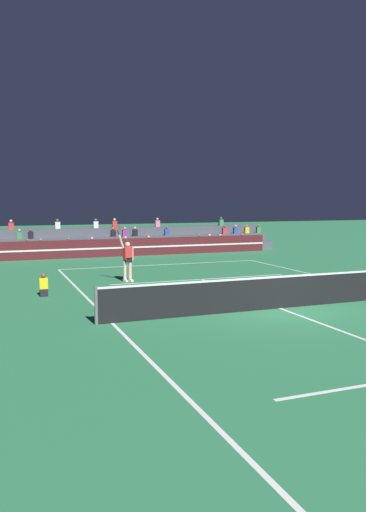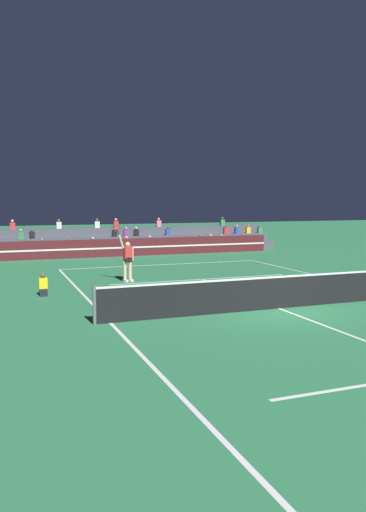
{
  "view_description": "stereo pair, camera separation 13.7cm",
  "coord_description": "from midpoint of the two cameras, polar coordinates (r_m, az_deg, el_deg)",
  "views": [
    {
      "loc": [
        -8.6,
        -13.62,
        3.44
      ],
      "look_at": [
        -0.95,
        6.21,
        1.1
      ],
      "focal_mm": 35.0,
      "sensor_mm": 36.0,
      "label": 1
    },
    {
      "loc": [
        -8.47,
        -13.67,
        3.44
      ],
      "look_at": [
        -0.95,
        6.21,
        1.1
      ],
      "focal_mm": 35.0,
      "sensor_mm": 36.0,
      "label": 2
    }
  ],
  "objects": [
    {
      "name": "court_lines",
      "position": [
        16.46,
        11.12,
        -5.89
      ],
      "size": [
        11.1,
        23.9,
        0.01
      ],
      "color": "white",
      "rests_on": "ground"
    },
    {
      "name": "bleacher_stand",
      "position": [
        34.14,
        -6.16,
        1.56
      ],
      "size": [
        20.76,
        2.85,
        2.28
      ],
      "color": "#4C515B",
      "rests_on": "ground"
    },
    {
      "name": "ground_plane",
      "position": [
        16.46,
        11.12,
        -5.9
      ],
      "size": [
        120.0,
        120.0,
        0.0
      ],
      "primitive_type": "plane",
      "color": "#2D7A4C"
    },
    {
      "name": "tennis_ball",
      "position": [
        21.9,
        14.61,
        -2.87
      ],
      "size": [
        0.07,
        0.07,
        0.07
      ],
      "primitive_type": "sphere",
      "color": "#C6DB33",
      "rests_on": "ground"
    },
    {
      "name": "tennis_net",
      "position": [
        16.35,
        11.16,
        -4.04
      ],
      "size": [
        12.0,
        0.1,
        1.1
      ],
      "color": "slate",
      "rests_on": "ground"
    },
    {
      "name": "tennis_player",
      "position": [
        21.48,
        -6.2,
        -0.31
      ],
      "size": [
        0.95,
        0.37,
        2.49
      ],
      "color": "beige",
      "rests_on": "ground"
    },
    {
      "name": "sponsor_banner_wall",
      "position": [
        31.71,
        -5.01,
        1.03
      ],
      "size": [
        18.0,
        0.26,
        1.1
      ],
      "color": "#51191E",
      "rests_on": "ground"
    },
    {
      "name": "ball_kid_courtside",
      "position": [
        18.87,
        -15.48,
        -3.43
      ],
      "size": [
        0.3,
        0.36,
        0.84
      ],
      "color": "black",
      "rests_on": "ground"
    }
  ]
}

